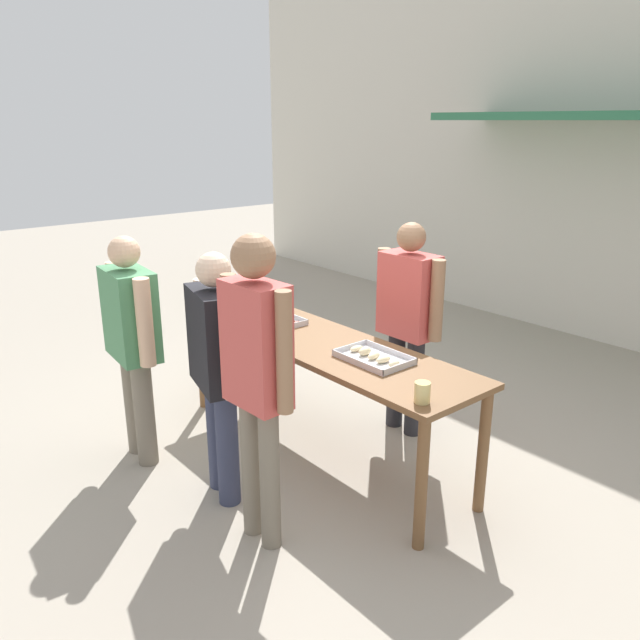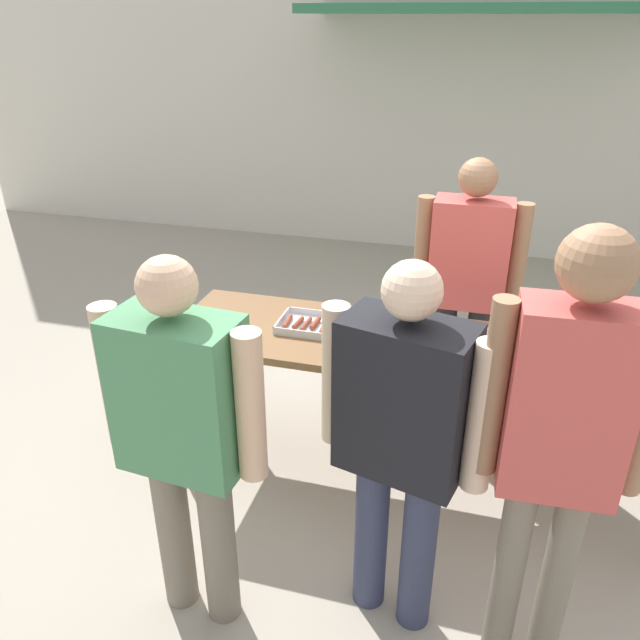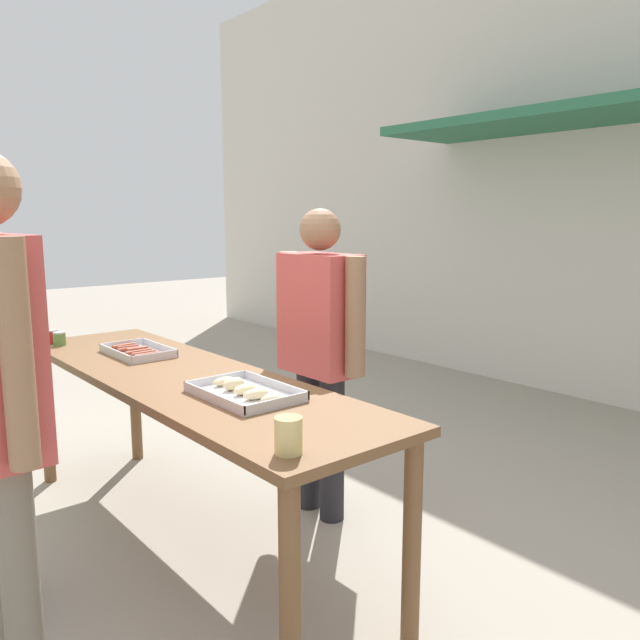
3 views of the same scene
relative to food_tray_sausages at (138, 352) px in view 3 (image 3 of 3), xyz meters
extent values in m
plane|color=#A39989|center=(0.53, -0.02, -0.89)|extent=(24.00, 24.00, 0.00)
cube|color=beige|center=(0.53, 3.98, 1.36)|extent=(12.00, 0.12, 4.50)
cube|color=#2D704C|center=(0.53, 3.43, 1.51)|extent=(3.20, 1.00, 0.08)
cube|color=brown|center=(0.53, -0.02, -0.03)|extent=(2.57, 0.70, 0.04)
cylinder|color=brown|center=(-0.69, -0.31, -0.47)|extent=(0.07, 0.07, 0.84)
cylinder|color=brown|center=(1.75, -0.31, -0.47)|extent=(0.07, 0.07, 0.84)
cylinder|color=brown|center=(-0.69, 0.26, -0.47)|extent=(0.07, 0.07, 0.84)
cylinder|color=brown|center=(1.75, 0.26, -0.47)|extent=(0.07, 0.07, 0.84)
cube|color=silver|center=(0.00, 0.00, -0.01)|extent=(0.43, 0.26, 0.01)
cube|color=silver|center=(0.00, -0.13, 0.01)|extent=(0.43, 0.01, 0.03)
cube|color=silver|center=(0.00, 0.13, 0.01)|extent=(0.43, 0.01, 0.03)
cube|color=silver|center=(-0.21, 0.00, 0.01)|extent=(0.01, 0.26, 0.03)
cube|color=silver|center=(0.21, 0.00, 0.01)|extent=(0.01, 0.26, 0.03)
cylinder|color=brown|center=(-0.18, 0.00, 0.01)|extent=(0.03, 0.13, 0.02)
cylinder|color=brown|center=(-0.12, 0.00, 0.01)|extent=(0.04, 0.12, 0.02)
cylinder|color=brown|center=(-0.08, -0.01, 0.01)|extent=(0.03, 0.14, 0.02)
cylinder|color=brown|center=(-0.03, 0.01, 0.01)|extent=(0.03, 0.12, 0.03)
cylinder|color=brown|center=(0.02, -0.01, 0.01)|extent=(0.03, 0.15, 0.02)
cylinder|color=brown|center=(0.07, 0.00, 0.01)|extent=(0.03, 0.14, 0.02)
cylinder|color=brown|center=(0.12, 0.00, 0.01)|extent=(0.02, 0.14, 0.02)
cylinder|color=brown|center=(0.17, 0.00, 0.01)|extent=(0.03, 0.14, 0.03)
cube|color=silver|center=(1.05, 0.00, -0.01)|extent=(0.47, 0.32, 0.01)
cube|color=silver|center=(1.05, -0.15, 0.01)|extent=(0.47, 0.01, 0.03)
cube|color=silver|center=(1.05, 0.15, 0.01)|extent=(0.47, 0.01, 0.03)
cube|color=silver|center=(0.82, 0.00, 0.01)|extent=(0.01, 0.32, 0.03)
cube|color=silver|center=(1.28, 0.00, 0.01)|extent=(0.01, 0.32, 0.03)
ellipsoid|color=beige|center=(0.88, 0.01, 0.01)|extent=(0.06, 0.11, 0.04)
ellipsoid|color=beige|center=(0.96, 0.00, 0.02)|extent=(0.07, 0.11, 0.05)
ellipsoid|color=beige|center=(1.05, 0.00, 0.02)|extent=(0.07, 0.12, 0.04)
ellipsoid|color=beige|center=(1.14, 0.00, 0.02)|extent=(0.06, 0.12, 0.04)
ellipsoid|color=beige|center=(1.22, 0.01, 0.01)|extent=(0.05, 0.09, 0.04)
cylinder|color=#B22319|center=(-0.62, -0.26, 0.02)|extent=(0.07, 0.07, 0.07)
cylinder|color=#B2B2B7|center=(-0.62, -0.26, 0.06)|extent=(0.07, 0.07, 0.01)
cylinder|color=#567A38|center=(-0.53, -0.25, 0.02)|extent=(0.07, 0.07, 0.07)
cylinder|color=#B2B2B7|center=(-0.53, -0.25, 0.06)|extent=(0.07, 0.07, 0.01)
cylinder|color=#DBC67A|center=(1.67, -0.25, 0.05)|extent=(0.09, 0.09, 0.12)
cylinder|color=#232328|center=(0.60, 0.71, -0.49)|extent=(0.13, 0.13, 0.80)
cylinder|color=#232328|center=(0.80, 0.71, -0.49)|extent=(0.13, 0.13, 0.80)
cube|color=#C64C47|center=(0.70, 0.71, 0.22)|extent=(0.44, 0.24, 0.63)
sphere|color=#936B4C|center=(0.70, 0.71, 0.66)|extent=(0.22, 0.22, 0.22)
cylinder|color=#936B4C|center=(0.43, 0.71, 0.24)|extent=(0.10, 0.10, 0.60)
cylinder|color=#936B4C|center=(0.97, 0.71, 0.24)|extent=(0.10, 0.10, 0.60)
cylinder|color=#756B5B|center=(1.19, -0.94, -0.45)|extent=(0.12, 0.12, 0.87)
cylinder|color=#756B5B|center=(1.01, -0.95, -0.45)|extent=(0.12, 0.12, 0.87)
cylinder|color=#936B4C|center=(1.33, -0.93, 0.35)|extent=(0.09, 0.09, 0.66)
camera|label=1|loc=(3.71, -2.69, 1.47)|focal=35.00mm
camera|label=2|loc=(0.78, -2.79, 1.46)|focal=35.00mm
camera|label=3|loc=(3.17, -1.38, 0.72)|focal=35.00mm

